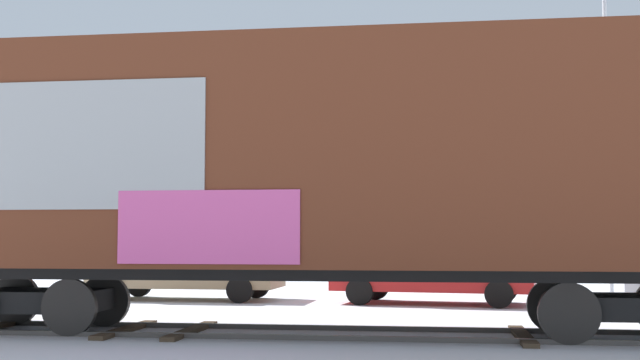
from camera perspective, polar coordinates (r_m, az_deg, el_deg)
ground_plane at (r=13.56m, az=2.99°, el=-10.70°), size 260.00×260.00×0.00m
track at (r=13.92m, az=-6.09°, el=-10.35°), size 60.02×2.77×0.08m
freight_car at (r=13.62m, az=-0.34°, el=1.26°), size 15.13×3.22×4.96m
flagpole at (r=24.01m, az=18.71°, el=6.93°), size 1.39×0.25×9.78m
hillside at (r=76.27m, az=7.82°, el=-1.69°), size 131.79×37.52×14.00m
parked_car_tan at (r=21.48m, az=-9.40°, el=-5.90°), size 4.79×1.98×1.71m
parked_car_red at (r=20.07m, az=7.80°, el=-6.00°), size 4.91×2.45×1.73m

